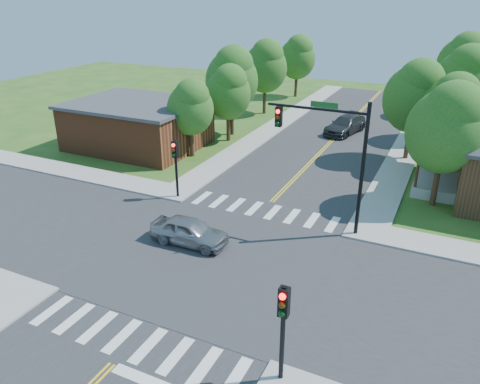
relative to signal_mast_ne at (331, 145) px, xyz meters
The scene contains 24 objects.
ground 8.37m from the signal_mast_ne, 125.00° to the right, with size 100.00×100.00×0.00m, color #29571B.
road_ns 8.36m from the signal_mast_ne, 125.00° to the right, with size 10.00×90.00×0.04m, color #2D2D30.
road_ew 8.36m from the signal_mast_ne, 125.00° to the right, with size 90.00×10.00×0.04m, color #2D2D30.
intersection_patch 8.37m from the signal_mast_ne, 125.00° to the right, with size 10.20×10.20×0.06m, color #2D2D30.
sidewalk_nw 22.73m from the signal_mast_ne, 152.60° to the left, with size 40.00×40.00×0.14m.
crosswalk_north 6.23m from the signal_mast_ne, behind, with size 8.85×2.00×0.01m.
crosswalk_south 13.32m from the signal_mast_ne, 108.36° to the right, with size 8.85×2.00×0.01m.
centerline 8.34m from the signal_mast_ne, 125.00° to the right, with size 0.30×90.00×0.01m.
signal_mast_ne is the anchor object (origin of this frame).
signal_pole_se 11.55m from the signal_mast_ne, 81.44° to the right, with size 0.34×0.42×3.80m.
signal_pole_nw 9.76m from the signal_mast_ne, behind, with size 0.34×0.42×3.80m.
building_nw 19.87m from the signal_mast_ne, 157.21° to the left, with size 10.40×8.40×3.73m.
tree_e_a 7.76m from the signal_mast_ne, 48.36° to the left, with size 4.48×4.25×7.61m.
tree_e_b 13.27m from the signal_mast_ne, 67.60° to the left, with size 4.18×3.97×7.11m.
tree_e_c 21.30m from the signal_mast_ne, 74.97° to the left, with size 4.80×4.56×8.15m.
tree_e_d 30.22m from the signal_mast_ne, 80.18° to the left, with size 4.93×4.69×8.39m.
tree_w_a 14.71m from the signal_mast_ne, 150.23° to the left, with size 3.60×3.42×6.11m.
tree_w_b 18.77m from the signal_mast_ne, 131.97° to the left, with size 4.62×4.39×7.85m.
tree_w_c 25.76m from the signal_mast_ne, 120.07° to the left, with size 4.49×4.26×7.63m.
tree_w_d 34.02m from the signal_mast_ne, 111.87° to the left, with size 4.29×4.07×7.29m.
tree_house 13.87m from the signal_mast_ne, 79.48° to the left, with size 4.52×4.29×7.68m.
tree_bldg 17.11m from the signal_mast_ne, 134.64° to the left, with size 3.87×3.68×6.58m.
car_silver 8.53m from the signal_mast_ne, 141.74° to the right, with size 4.16×1.73×1.41m, color #9D9EA3.
car_dgrey 19.38m from the signal_mast_ne, 100.61° to the left, with size 3.29×5.62×1.53m, color #313436.
Camera 1 is at (9.50, -16.97, 12.21)m, focal length 35.00 mm.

